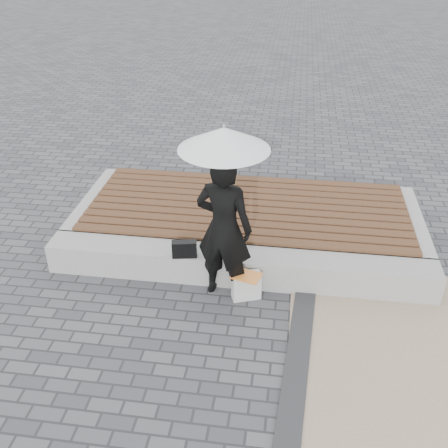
{
  "coord_description": "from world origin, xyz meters",
  "views": [
    {
      "loc": [
        0.58,
        -3.81,
        4.11
      ],
      "look_at": [
        -0.14,
        1.3,
        1.0
      ],
      "focal_mm": 41.51,
      "sensor_mm": 36.0,
      "label": 1
    }
  ],
  "objects_px": {
    "woman": "(224,228)",
    "handbag": "(184,249)",
    "canvas_tote": "(246,286)",
    "parasol": "(224,138)",
    "seating_ledge": "(238,266)"
  },
  "relations": [
    {
      "from": "woman",
      "to": "handbag",
      "type": "bearing_deg",
      "value": -1.82
    },
    {
      "from": "handbag",
      "to": "canvas_tote",
      "type": "distance_m",
      "value": 0.9
    },
    {
      "from": "canvas_tote",
      "to": "parasol",
      "type": "bearing_deg",
      "value": 145.13
    },
    {
      "from": "woman",
      "to": "canvas_tote",
      "type": "relative_size",
      "value": 5.12
    },
    {
      "from": "woman",
      "to": "parasol",
      "type": "bearing_deg",
      "value": -167.12
    },
    {
      "from": "woman",
      "to": "seating_ledge",
      "type": "bearing_deg",
      "value": -102.08
    },
    {
      "from": "seating_ledge",
      "to": "parasol",
      "type": "height_order",
      "value": "parasol"
    },
    {
      "from": "parasol",
      "to": "canvas_tote",
      "type": "relative_size",
      "value": 3.5
    },
    {
      "from": "handbag",
      "to": "canvas_tote",
      "type": "height_order",
      "value": "handbag"
    },
    {
      "from": "seating_ledge",
      "to": "woman",
      "type": "distance_m",
      "value": 0.81
    },
    {
      "from": "seating_ledge",
      "to": "canvas_tote",
      "type": "distance_m",
      "value": 0.41
    },
    {
      "from": "woman",
      "to": "parasol",
      "type": "distance_m",
      "value": 1.12
    },
    {
      "from": "parasol",
      "to": "handbag",
      "type": "relative_size",
      "value": 4.15
    },
    {
      "from": "parasol",
      "to": "handbag",
      "type": "height_order",
      "value": "parasol"
    },
    {
      "from": "handbag",
      "to": "woman",
      "type": "bearing_deg",
      "value": -25.76
    }
  ]
}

